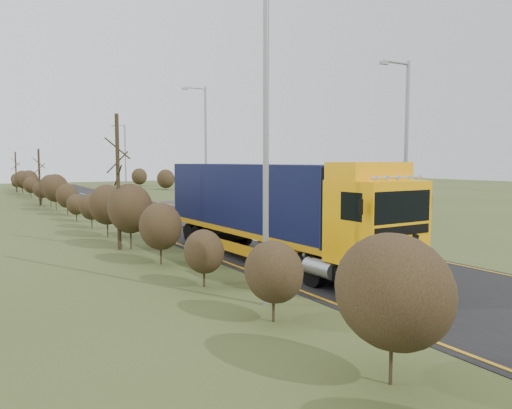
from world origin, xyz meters
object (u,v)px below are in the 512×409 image
at_px(car_blue_sedan, 197,195).
at_px(speed_sign, 235,191).
at_px(car_red_hatchback, 255,204).
at_px(lorry, 271,205).
at_px(streetlight_near, 405,146).

height_order(car_blue_sedan, speed_sign, speed_sign).
height_order(car_red_hatchback, speed_sign, speed_sign).
bearing_deg(car_blue_sedan, speed_sign, 99.82).
distance_m(car_blue_sedan, speed_sign, 11.55).
relative_size(lorry, car_blue_sedan, 3.51).
bearing_deg(lorry, car_blue_sedan, 69.95).
relative_size(streetlight_near, speed_sign, 3.45).
height_order(streetlight_near, speed_sign, streetlight_near).
height_order(lorry, car_blue_sedan, lorry).
distance_m(car_blue_sedan, streetlight_near, 28.38).
distance_m(lorry, car_blue_sedan, 29.43).
xyz_separation_m(lorry, streetlight_near, (7.20, -0.10, 2.43)).
bearing_deg(speed_sign, car_blue_sedan, 80.38).
distance_m(streetlight_near, speed_sign, 16.94).
bearing_deg(lorry, speed_sign, 64.50).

